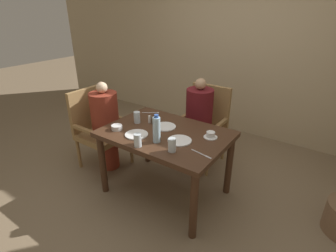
# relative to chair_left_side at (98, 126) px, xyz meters

# --- Properties ---
(ground_plane) EXTENTS (16.00, 16.00, 0.00)m
(ground_plane) POSITION_rel_chair_left_side_xyz_m (1.02, 0.00, -0.53)
(ground_plane) COLOR #7A664C
(wall_back) EXTENTS (8.00, 0.06, 2.80)m
(wall_back) POSITION_rel_chair_left_side_xyz_m (1.02, 1.97, 0.87)
(wall_back) COLOR tan
(wall_back) RESTS_ON ground_plane
(dining_table) EXTENTS (1.23, 0.87, 0.73)m
(dining_table) POSITION_rel_chair_left_side_xyz_m (1.02, 0.00, 0.11)
(dining_table) COLOR #422819
(dining_table) RESTS_ON ground_plane
(chair_left_side) EXTENTS (0.53, 0.52, 0.98)m
(chair_left_side) POSITION_rel_chair_left_side_xyz_m (0.00, 0.00, 0.00)
(chair_left_side) COLOR olive
(chair_left_side) RESTS_ON ground_plane
(diner_in_left_chair) EXTENTS (0.32, 0.32, 1.10)m
(diner_in_left_chair) POSITION_rel_chair_left_side_xyz_m (0.15, 0.00, 0.04)
(diner_in_left_chair) COLOR maroon
(diner_in_left_chair) RESTS_ON ground_plane
(chair_far_side) EXTENTS (0.52, 0.53, 0.98)m
(chair_far_side) POSITION_rel_chair_left_side_xyz_m (1.02, 0.84, 0.00)
(chair_far_side) COLOR olive
(chair_far_side) RESTS_ON ground_plane
(diner_in_far_chair) EXTENTS (0.32, 0.32, 1.13)m
(diner_in_far_chair) POSITION_rel_chair_left_side_xyz_m (1.02, 0.69, 0.05)
(diner_in_far_chair) COLOR #5B1419
(diner_in_far_chair) RESTS_ON ground_plane
(plate_main_left) EXTENTS (0.22, 0.22, 0.01)m
(plate_main_left) POSITION_rel_chair_left_side_xyz_m (0.95, 0.09, 0.21)
(plate_main_left) COLOR white
(plate_main_left) RESTS_ON dining_table
(plate_main_right) EXTENTS (0.22, 0.22, 0.01)m
(plate_main_right) POSITION_rel_chair_left_side_xyz_m (1.24, -0.08, 0.21)
(plate_main_right) COLOR white
(plate_main_right) RESTS_ON dining_table
(plate_dessert_center) EXTENTS (0.22, 0.22, 0.01)m
(plate_dessert_center) POSITION_rel_chair_left_side_xyz_m (0.83, -0.21, 0.21)
(plate_dessert_center) COLOR white
(plate_dessert_center) RESTS_ON dining_table
(teacup_with_saucer) EXTENTS (0.13, 0.13, 0.06)m
(teacup_with_saucer) POSITION_rel_chair_left_side_xyz_m (1.44, 0.15, 0.23)
(teacup_with_saucer) COLOR white
(teacup_with_saucer) RESTS_ON dining_table
(bowl_small) EXTENTS (0.11, 0.11, 0.05)m
(bowl_small) POSITION_rel_chair_left_side_xyz_m (0.59, -0.23, 0.23)
(bowl_small) COLOR white
(bowl_small) RESTS_ON dining_table
(water_bottle) EXTENTS (0.07, 0.07, 0.27)m
(water_bottle) POSITION_rel_chair_left_side_xyz_m (1.08, -0.21, 0.33)
(water_bottle) COLOR #A3C6DB
(water_bottle) RESTS_ON dining_table
(glass_tall_near) EXTENTS (0.07, 0.07, 0.12)m
(glass_tall_near) POSITION_rel_chair_left_side_xyz_m (0.99, -0.38, 0.27)
(glass_tall_near) COLOR silver
(glass_tall_near) RESTS_ON dining_table
(glass_tall_mid) EXTENTS (0.07, 0.07, 0.12)m
(glass_tall_mid) POSITION_rel_chair_left_side_xyz_m (1.29, -0.28, 0.27)
(glass_tall_mid) COLOR silver
(glass_tall_mid) RESTS_ON dining_table
(glass_tall_far) EXTENTS (0.07, 0.07, 0.12)m
(glass_tall_far) POSITION_rel_chair_left_side_xyz_m (0.64, 0.01, 0.27)
(glass_tall_far) COLOR silver
(glass_tall_far) RESTS_ON dining_table
(salt_shaker) EXTENTS (0.03, 0.03, 0.08)m
(salt_shaker) POSITION_rel_chair_left_side_xyz_m (0.75, 0.09, 0.25)
(salt_shaker) COLOR white
(salt_shaker) RESTS_ON dining_table
(pepper_shaker) EXTENTS (0.03, 0.03, 0.08)m
(pepper_shaker) POSITION_rel_chair_left_side_xyz_m (0.79, 0.09, 0.24)
(pepper_shaker) COLOR #4C3D2D
(pepper_shaker) RESTS_ON dining_table
(fork_beside_plate) EXTENTS (0.18, 0.12, 0.00)m
(fork_beside_plate) POSITION_rel_chair_left_side_xyz_m (0.60, 0.33, 0.21)
(fork_beside_plate) COLOR silver
(fork_beside_plate) RESTS_ON dining_table
(knife_beside_plate) EXTENTS (0.21, 0.05, 0.00)m
(knife_beside_plate) POSITION_rel_chair_left_side_xyz_m (1.53, -0.17, 0.21)
(knife_beside_plate) COLOR silver
(knife_beside_plate) RESTS_ON dining_table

